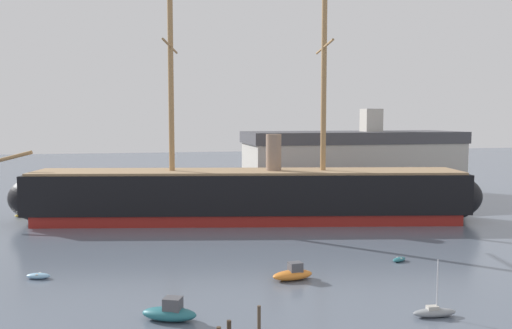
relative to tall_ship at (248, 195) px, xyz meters
name	(u,v)px	position (x,y,z in m)	size (l,w,h in m)	color
tall_ship	(248,195)	(0.00, 0.00, 0.00)	(70.72, 20.10, 34.28)	maroon
motorboat_foreground_left	(170,312)	(-12.74, -34.83, -3.09)	(4.31, 3.09, 1.67)	#236670
sailboat_foreground_right	(434,312)	(5.90, -38.21, -3.33)	(3.28, 1.22, 4.19)	gray
motorboat_near_centre	(293,274)	(-1.53, -27.47, -3.13)	(3.88, 2.02, 1.56)	orange
dinghy_mid_left	(38,276)	(-23.59, -22.26, -3.42)	(2.29, 1.42, 0.50)	#7FB2D6
dinghy_mid_right	(399,259)	(10.52, -23.90, -3.47)	(1.93, 1.51, 0.42)	#236670
dinghy_far_left	(21,216)	(-31.34, 10.12, -3.46)	(1.85, 0.85, 0.43)	gold
sailboat_distant_centre	(218,199)	(-1.46, 18.38, -3.27)	(3.72, 3.09, 4.89)	#236670
mooring_piling_nearest	(259,318)	(-6.95, -37.81, -2.85)	(0.24, 0.24, 1.66)	#4C3D2D
dockside_warehouse_right	(352,164)	(23.30, 19.25, 2.20)	(41.94, 16.46, 15.92)	#565659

